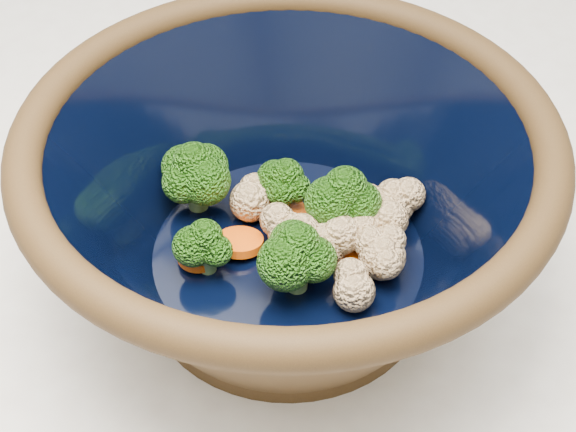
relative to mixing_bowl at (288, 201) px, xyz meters
name	(u,v)px	position (x,y,z in m)	size (l,w,h in m)	color
mixing_bowl	(288,201)	(0.00, 0.00, 0.00)	(0.37, 0.37, 0.14)	black
vegetable_pile	(296,214)	(0.00, 0.01, -0.02)	(0.17, 0.13, 0.06)	#608442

